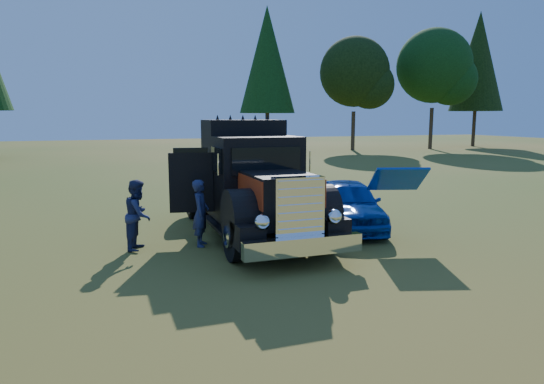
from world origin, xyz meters
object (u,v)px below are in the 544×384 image
(spectator_near, at_px, (201,213))
(spectator_far, at_px, (138,215))
(hotrod_coupe, at_px, (348,204))
(diamond_t_truck, at_px, (253,187))

(spectator_near, bearing_deg, spectator_far, 100.89)
(hotrod_coupe, distance_m, spectator_near, 4.27)
(diamond_t_truck, relative_size, spectator_near, 4.45)
(diamond_t_truck, height_order, spectator_near, diamond_t_truck)
(spectator_far, bearing_deg, hotrod_coupe, -66.44)
(hotrod_coupe, bearing_deg, spectator_near, -173.20)
(spectator_near, distance_m, spectator_far, 1.45)
(hotrod_coupe, relative_size, spectator_near, 2.74)
(spectator_far, bearing_deg, diamond_t_truck, -62.16)
(diamond_t_truck, xyz_separation_m, spectator_far, (-2.91, -0.38, -0.46))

